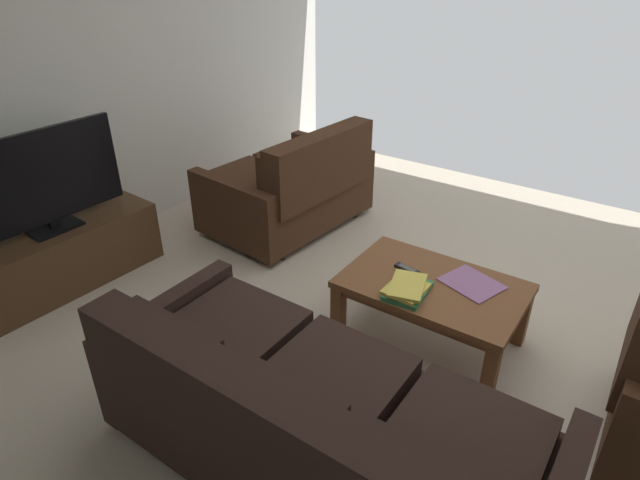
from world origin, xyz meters
The scene contains 10 objects.
ground_plane centered at (0.00, 0.00, 0.00)m, with size 5.52×5.33×0.01m, color beige.
wall_right centered at (2.76, 0.00, 1.28)m, with size 0.12×5.33×2.55m, color silver.
sofa_main centered at (0.08, 1.14, 0.34)m, with size 1.99×0.91×0.79m.
loveseat_near centered at (1.60, -0.75, 0.36)m, with size 1.00×1.35×0.86m.
coffee_table centered at (0.05, -0.03, 0.34)m, with size 1.00×0.65×0.41m.
tv_stand centered at (2.36, 0.84, 0.22)m, with size 0.48×1.31×0.44m.
flat_tv centered at (2.36, 0.84, 0.78)m, with size 0.22×1.04×0.66m.
book_stack centered at (0.13, 0.15, 0.44)m, with size 0.25×0.32×0.07m.
tv_remote centered at (0.23, -0.06, 0.42)m, with size 0.17×0.07×0.02m.
loose_magazine centered at (-0.13, -0.14, 0.41)m, with size 0.26×0.30×0.01m, color #996699.
Camera 1 is at (-0.84, 2.42, 2.11)m, focal length 30.04 mm.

